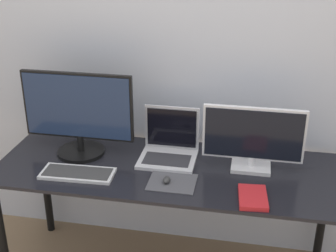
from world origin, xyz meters
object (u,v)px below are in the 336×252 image
Objects in this scene: keyboard at (78,173)px; mouse at (167,180)px; monitor_left at (78,114)px; monitor_right at (253,138)px; book at (253,197)px; laptop at (169,146)px.

keyboard is 0.46m from mouse.
monitor_left is 0.93m from monitor_right.
monitor_left is 0.61m from mouse.
monitor_right is 1.36× the size of keyboard.
book is (0.88, -0.06, 0.00)m from keyboard.
monitor_right is at bearing 29.46° from mouse.
book is (0.42, -0.07, -0.01)m from mouse.
laptop reaches higher than book.
monitor_left is 2.01× the size of laptop.
monitor_right reaches higher than laptop.
mouse is (-0.40, -0.23, -0.16)m from monitor_right.
monitor_left reaches higher than mouse.
monitor_left is 0.52m from laptop.
book is (0.46, -0.34, -0.05)m from laptop.
monitor_left is at bearing -179.99° from monitor_right.
keyboard is at bearing -164.87° from monitor_right.
mouse is (0.53, -0.23, -0.21)m from monitor_left.
keyboard is 6.48× the size of mouse.
monitor_left reaches higher than monitor_right.
mouse is (0.46, 0.01, 0.01)m from keyboard.
laptop is (-0.44, 0.05, -0.11)m from monitor_right.
monitor_left is 0.33m from keyboard.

